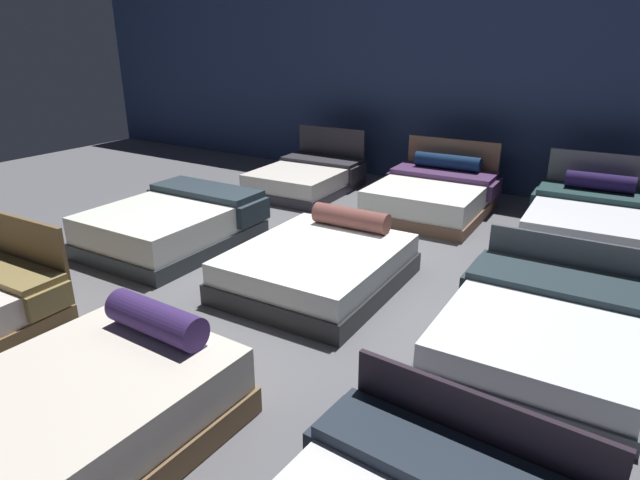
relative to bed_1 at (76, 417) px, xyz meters
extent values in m
cube|color=#5B5B60|center=(-0.02, 3.07, -0.29)|extent=(18.00, 18.00, 0.02)
cube|color=navy|center=(-0.02, 7.73, 1.47)|extent=(18.00, 0.06, 3.50)
cube|color=brown|center=(-2.38, 1.05, 0.18)|extent=(1.47, 0.10, 0.92)
cube|color=olive|center=(-1.59, 0.83, 0.03)|extent=(0.08, 0.45, 0.24)
cube|color=brown|center=(0.00, -0.02, -0.18)|extent=(1.50, 2.02, 0.20)
cube|color=beige|center=(0.00, -0.02, 0.09)|extent=(1.44, 1.96, 0.33)
cylinder|color=#38245B|center=(0.01, 0.70, 0.39)|extent=(0.84, 0.26, 0.25)
cube|color=black|center=(2.25, 1.02, 0.09)|extent=(1.53, 0.11, 0.73)
cube|color=#252D3A|center=(2.24, 0.77, 0.13)|extent=(1.62, 0.53, 0.08)
cube|color=#252D3A|center=(1.42, 0.81, -0.08)|extent=(0.10, 0.45, 0.32)
cube|color=#2B3237|center=(-2.28, 2.93, -0.18)|extent=(1.62, 2.07, 0.20)
cube|color=white|center=(-2.28, 2.93, 0.09)|extent=(1.56, 2.01, 0.33)
cube|color=#28343D|center=(-2.29, 3.61, 0.30)|extent=(1.56, 0.63, 0.09)
cube|color=#28343D|center=(-3.09, 3.60, 0.11)|extent=(0.10, 0.60, 0.28)
cube|color=#28343D|center=(-1.49, 3.63, 0.11)|extent=(0.10, 0.60, 0.28)
cube|color=#28292C|center=(-0.04, 2.93, -0.17)|extent=(1.67, 2.00, 0.22)
cube|color=white|center=(-0.04, 2.93, 0.06)|extent=(1.61, 1.94, 0.23)
cylinder|color=brown|center=(-0.07, 3.68, 0.29)|extent=(0.94, 0.27, 0.24)
cube|color=#4A4F57|center=(2.27, 2.91, -0.21)|extent=(1.66, 2.15, 0.14)
cube|color=silver|center=(2.27, 2.91, -0.03)|extent=(1.60, 2.09, 0.22)
cube|color=#4A4F57|center=(2.24, 3.96, 0.08)|extent=(1.51, 0.09, 0.71)
cube|color=#243238|center=(2.25, 3.59, 0.12)|extent=(1.60, 0.74, 0.07)
cube|color=#243238|center=(1.44, 3.56, -0.03)|extent=(0.09, 0.69, 0.23)
cube|color=#2C2830|center=(-2.27, 5.96, -0.20)|extent=(1.53, 1.98, 0.16)
cube|color=silver|center=(-2.27, 5.96, 0.01)|extent=(1.47, 1.92, 0.26)
cube|color=#2C2830|center=(-2.32, 6.91, 0.21)|extent=(1.35, 0.11, 0.98)
cube|color=#2D2C32|center=(-2.30, 6.58, 0.17)|extent=(1.44, 0.68, 0.06)
cube|color=#2D2C32|center=(-3.02, 6.54, 0.00)|extent=(0.09, 0.61, 0.27)
cube|color=#2D2C32|center=(-1.59, 6.62, 0.00)|extent=(0.09, 0.61, 0.27)
cube|color=brown|center=(0.03, 5.94, -0.19)|extent=(1.67, 1.97, 0.17)
cube|color=white|center=(0.03, 5.94, 0.05)|extent=(1.60, 1.91, 0.31)
cube|color=brown|center=(-0.01, 6.89, 0.22)|extent=(1.50, 0.10, 1.00)
cube|color=#492C55|center=(0.01, 6.52, 0.24)|extent=(1.60, 0.74, 0.08)
cube|color=#492C55|center=(-0.79, 6.49, 0.09)|extent=(0.11, 0.68, 0.24)
cube|color=#492C55|center=(0.81, 6.56, 0.09)|extent=(0.11, 0.68, 0.24)
cylinder|color=#10284E|center=(0.00, 6.64, 0.40)|extent=(1.05, 0.27, 0.22)
cube|color=#54575F|center=(2.24, 5.92, -0.20)|extent=(1.63, 2.07, 0.15)
cube|color=silver|center=(2.24, 5.92, 0.04)|extent=(1.57, 2.01, 0.32)
cube|color=#54575F|center=(2.18, 6.92, 0.23)|extent=(1.44, 0.12, 1.02)
cube|color=#213A3B|center=(2.20, 6.55, 0.24)|extent=(1.54, 0.76, 0.08)
cube|color=#213A3B|center=(1.43, 6.51, 0.04)|extent=(0.12, 0.68, 0.31)
cylinder|color=#1F1341|center=(2.20, 6.60, 0.40)|extent=(0.88, 0.28, 0.23)
camera|label=1|loc=(2.85, -1.53, 2.31)|focal=30.33mm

